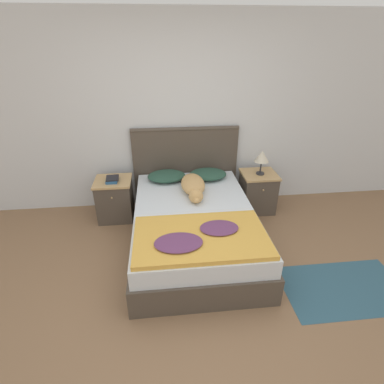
{
  "coord_description": "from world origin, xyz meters",
  "views": [
    {
      "loc": [
        -0.28,
        -1.88,
        2.23
      ],
      "look_at": [
        0.06,
        1.22,
        0.6
      ],
      "focal_mm": 28.0,
      "sensor_mm": 36.0,
      "label": 1
    }
  ],
  "objects_px": {
    "dog": "(193,186)",
    "pillow_right": "(208,174)",
    "book_stack": "(112,179)",
    "table_lamp": "(262,157)",
    "nightstand_left": "(115,199)",
    "nightstand_right": "(257,192)",
    "bed": "(194,227)",
    "pillow_left": "(167,176)"
  },
  "relations": [
    {
      "from": "nightstand_right",
      "to": "dog",
      "type": "bearing_deg",
      "value": -161.03
    },
    {
      "from": "bed",
      "to": "dog",
      "type": "relative_size",
      "value": 2.59
    },
    {
      "from": "nightstand_right",
      "to": "pillow_left",
      "type": "xyz_separation_m",
      "value": [
        -1.27,
        0.06,
        0.28
      ]
    },
    {
      "from": "bed",
      "to": "pillow_right",
      "type": "height_order",
      "value": "pillow_right"
    },
    {
      "from": "pillow_left",
      "to": "pillow_right",
      "type": "xyz_separation_m",
      "value": [
        0.56,
        0.0,
        0.0
      ]
    },
    {
      "from": "bed",
      "to": "nightstand_left",
      "type": "height_order",
      "value": "nightstand_left"
    },
    {
      "from": "nightstand_left",
      "to": "book_stack",
      "type": "bearing_deg",
      "value": -79.43
    },
    {
      "from": "bed",
      "to": "dog",
      "type": "height_order",
      "value": "dog"
    },
    {
      "from": "bed",
      "to": "table_lamp",
      "type": "relative_size",
      "value": 6.16
    },
    {
      "from": "nightstand_left",
      "to": "book_stack",
      "type": "relative_size",
      "value": 2.51
    },
    {
      "from": "bed",
      "to": "book_stack",
      "type": "relative_size",
      "value": 9.1
    },
    {
      "from": "bed",
      "to": "dog",
      "type": "distance_m",
      "value": 0.52
    },
    {
      "from": "table_lamp",
      "to": "nightstand_left",
      "type": "bearing_deg",
      "value": 179.44
    },
    {
      "from": "nightstand_right",
      "to": "dog",
      "type": "relative_size",
      "value": 0.71
    },
    {
      "from": "table_lamp",
      "to": "book_stack",
      "type": "bearing_deg",
      "value": -179.93
    },
    {
      "from": "book_stack",
      "to": "table_lamp",
      "type": "distance_m",
      "value": 1.98
    },
    {
      "from": "pillow_right",
      "to": "book_stack",
      "type": "height_order",
      "value": "pillow_right"
    },
    {
      "from": "pillow_right",
      "to": "book_stack",
      "type": "xyz_separation_m",
      "value": [
        -1.26,
        -0.08,
        0.03
      ]
    },
    {
      "from": "dog",
      "to": "pillow_right",
      "type": "bearing_deg",
      "value": 57.65
    },
    {
      "from": "table_lamp",
      "to": "dog",
      "type": "bearing_deg",
      "value": -162.07
    },
    {
      "from": "nightstand_right",
      "to": "dog",
      "type": "xyz_separation_m",
      "value": [
        -0.95,
        -0.33,
        0.3
      ]
    },
    {
      "from": "nightstand_right",
      "to": "pillow_right",
      "type": "relative_size",
      "value": 1.11
    },
    {
      "from": "bed",
      "to": "table_lamp",
      "type": "height_order",
      "value": "table_lamp"
    },
    {
      "from": "pillow_left",
      "to": "dog",
      "type": "bearing_deg",
      "value": -50.0
    },
    {
      "from": "table_lamp",
      "to": "pillow_right",
      "type": "bearing_deg",
      "value": 173.96
    },
    {
      "from": "nightstand_left",
      "to": "nightstand_right",
      "type": "height_order",
      "value": "same"
    },
    {
      "from": "nightstand_left",
      "to": "nightstand_right",
      "type": "relative_size",
      "value": 1.0
    },
    {
      "from": "nightstand_left",
      "to": "bed",
      "type": "bearing_deg",
      "value": -36.31
    },
    {
      "from": "bed",
      "to": "pillow_left",
      "type": "bearing_deg",
      "value": 109.78
    },
    {
      "from": "nightstand_right",
      "to": "table_lamp",
      "type": "distance_m",
      "value": 0.53
    },
    {
      "from": "nightstand_left",
      "to": "table_lamp",
      "type": "distance_m",
      "value": 2.04
    },
    {
      "from": "nightstand_left",
      "to": "table_lamp",
      "type": "xyz_separation_m",
      "value": [
        1.97,
        -0.02,
        0.53
      ]
    },
    {
      "from": "pillow_left",
      "to": "book_stack",
      "type": "relative_size",
      "value": 2.26
    },
    {
      "from": "pillow_right",
      "to": "table_lamp",
      "type": "height_order",
      "value": "table_lamp"
    },
    {
      "from": "nightstand_left",
      "to": "pillow_right",
      "type": "xyz_separation_m",
      "value": [
        1.27,
        0.06,
        0.28
      ]
    },
    {
      "from": "dog",
      "to": "table_lamp",
      "type": "xyz_separation_m",
      "value": [
        0.95,
        0.31,
        0.22
      ]
    },
    {
      "from": "dog",
      "to": "table_lamp",
      "type": "distance_m",
      "value": 1.02
    },
    {
      "from": "bed",
      "to": "nightstand_right",
      "type": "relative_size",
      "value": 3.63
    },
    {
      "from": "book_stack",
      "to": "pillow_right",
      "type": "bearing_deg",
      "value": 3.49
    },
    {
      "from": "dog",
      "to": "nightstand_right",
      "type": "bearing_deg",
      "value": 18.97
    },
    {
      "from": "pillow_left",
      "to": "dog",
      "type": "distance_m",
      "value": 0.5
    },
    {
      "from": "pillow_left",
      "to": "dog",
      "type": "relative_size",
      "value": 0.64
    }
  ]
}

